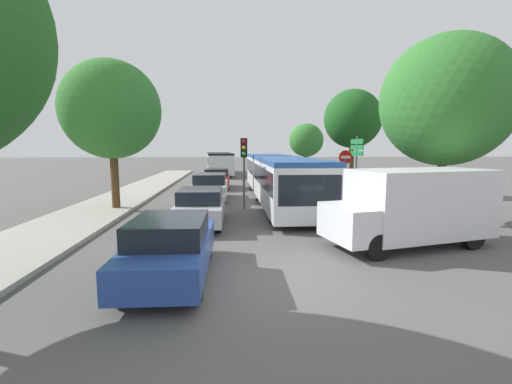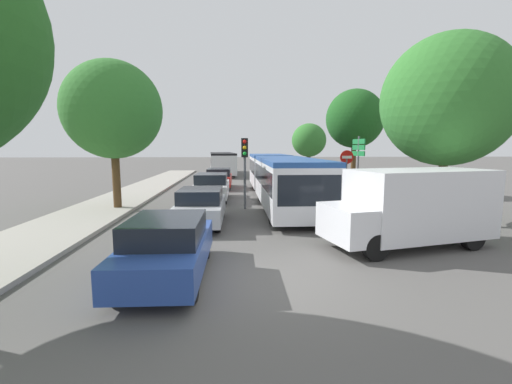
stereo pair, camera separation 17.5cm
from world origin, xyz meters
name	(u,v)px [view 1 (the left image)]	position (x,y,z in m)	size (l,w,h in m)	color
ground_plane	(268,280)	(0.00, 0.00, 0.00)	(200.00, 200.00, 0.00)	#565451
kerb_strip_left	(135,192)	(-6.99, 15.33, 0.07)	(3.20, 40.65, 0.14)	#9E998E
articulated_bus	(277,174)	(1.87, 12.23, 1.42)	(2.52, 16.58, 2.46)	silver
city_bus_rear	(219,162)	(-1.96, 30.65, 1.38)	(3.23, 11.24, 2.39)	silver
queued_car_blue	(170,247)	(-2.20, 0.34, 0.71)	(1.78, 4.07, 1.40)	#284799
queued_car_silver	(201,206)	(-1.95, 5.76, 0.71)	(1.78, 4.07, 1.40)	#B7BABF
queued_car_white	(210,187)	(-1.93, 11.93, 0.77)	(1.91, 4.37, 1.51)	white
queued_car_red	(217,178)	(-1.75, 17.65, 0.73)	(1.83, 4.19, 1.45)	#B21E19
white_van	(413,205)	(4.64, 2.40, 1.24)	(5.31, 3.04, 2.31)	silver
traffic_light	(244,157)	(-0.15, 9.05, 2.50)	(0.33, 0.37, 3.40)	#56595E
no_entry_sign	(345,169)	(5.12, 9.95, 1.88)	(0.70, 0.08, 2.82)	#56595E
direction_sign_post	(357,154)	(6.44, 11.90, 2.57)	(0.24, 1.40, 3.60)	#56595E
tree_left_mid	(111,110)	(-6.22, 9.15, 4.67)	(4.46, 4.46, 6.92)	#51381E
tree_right_near	(445,104)	(7.27, 5.29, 4.57)	(4.82, 4.82, 7.12)	#51381E
tree_right_mid	(354,121)	(7.22, 14.69, 4.70)	(3.68, 3.68, 6.67)	#51381E
tree_right_far	(306,141)	(6.40, 24.99, 3.56)	(3.23, 3.23, 5.22)	#51381E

